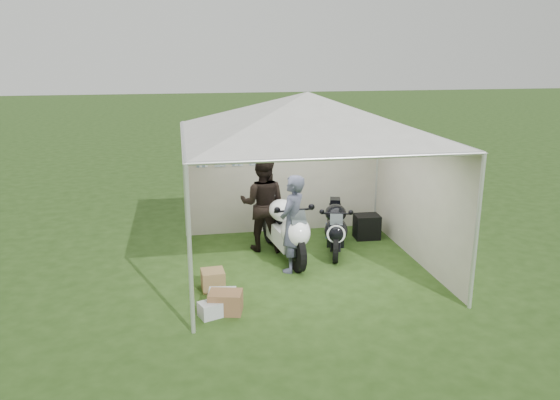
# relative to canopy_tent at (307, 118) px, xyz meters

# --- Properties ---
(ground) EXTENTS (80.00, 80.00, 0.00)m
(ground) POSITION_rel_canopy_tent_xyz_m (0.00, -0.03, -2.58)
(ground) COLOR #233F13
(ground) RESTS_ON ground
(canopy_tent) EXTENTS (5.66, 5.66, 3.00)m
(canopy_tent) POSITION_rel_canopy_tent_xyz_m (0.00, 0.00, 0.00)
(canopy_tent) COLOR silver
(canopy_tent) RESTS_ON ground
(motorcycle_white) EXTENTS (0.66, 2.18, 1.08)m
(motorcycle_white) POSITION_rel_canopy_tent_xyz_m (-0.27, 0.41, -1.98)
(motorcycle_white) COLOR black
(motorcycle_white) RESTS_ON ground
(motorcycle_black) EXTENTS (0.73, 1.78, 0.90)m
(motorcycle_black) POSITION_rel_canopy_tent_xyz_m (0.70, 0.56, -2.08)
(motorcycle_black) COLOR black
(motorcycle_black) RESTS_ON ground
(paddock_stand) EXTENTS (0.39, 0.30, 0.26)m
(paddock_stand) POSITION_rel_canopy_tent_xyz_m (0.92, 1.35, -2.45)
(paddock_stand) COLOR blue
(paddock_stand) RESTS_ON ground
(person_dark_jacket) EXTENTS (1.03, 0.90, 1.78)m
(person_dark_jacket) POSITION_rel_canopy_tent_xyz_m (-0.60, 0.94, -1.68)
(person_dark_jacket) COLOR black
(person_dark_jacket) RESTS_ON ground
(person_blue_jacket) EXTENTS (0.69, 0.73, 1.67)m
(person_blue_jacket) POSITION_rel_canopy_tent_xyz_m (-0.26, -0.17, -1.74)
(person_blue_jacket) COLOR #545773
(person_blue_jacket) RESTS_ON ground
(equipment_box) EXTENTS (0.50, 0.41, 0.48)m
(equipment_box) POSITION_rel_canopy_tent_xyz_m (1.53, 1.17, -2.33)
(equipment_box) COLOR black
(equipment_box) RESTS_ON ground
(crate_0) EXTENTS (0.44, 0.36, 0.27)m
(crate_0) POSITION_rel_canopy_tent_xyz_m (-1.56, -1.36, -2.44)
(crate_0) COLOR #B6B9BE
(crate_0) RESTS_ON ground
(crate_1) EXTENTS (0.37, 0.37, 0.31)m
(crate_1) POSITION_rel_canopy_tent_xyz_m (-1.65, -0.70, -2.42)
(crate_1) COLOR olive
(crate_1) RESTS_ON ground
(crate_2) EXTENTS (0.37, 0.34, 0.22)m
(crate_2) POSITION_rel_canopy_tent_xyz_m (-1.75, -1.62, -2.47)
(crate_2) COLOR silver
(crate_2) RESTS_ON ground
(crate_3) EXTENTS (0.53, 0.44, 0.31)m
(crate_3) POSITION_rel_canopy_tent_xyz_m (-1.52, -1.53, -2.42)
(crate_3) COLOR brown
(crate_3) RESTS_ON ground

